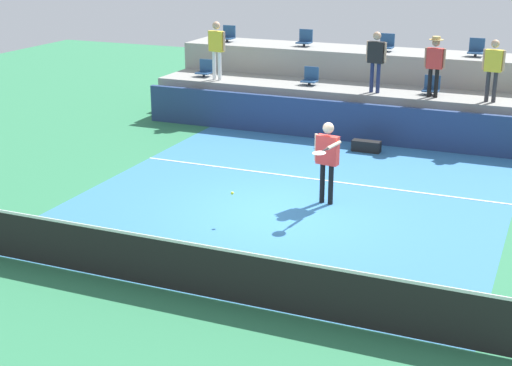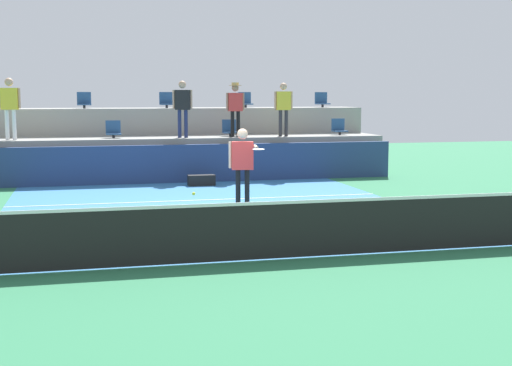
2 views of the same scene
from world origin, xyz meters
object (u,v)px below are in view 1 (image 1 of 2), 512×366
at_px(stadium_chair_lower_far_left, 205,69).
at_px(stadium_chair_lower_left, 310,77).
at_px(stadium_chair_upper_left, 305,39).
at_px(stadium_chair_upper_center, 386,44).
at_px(spectator_with_hat, 435,61).
at_px(equipment_bag, 366,146).
at_px(tennis_player, 327,154).
at_px(tennis_ball, 232,193).
at_px(stadium_chair_upper_far_left, 228,35).
at_px(spectator_in_grey, 493,65).
at_px(stadium_chair_lower_right, 431,87).
at_px(spectator_in_white, 376,56).
at_px(stadium_chair_upper_right, 476,49).
at_px(spectator_leaning_on_rail, 217,45).

bearing_deg(stadium_chair_lower_far_left, stadium_chair_lower_left, 0.00).
xyz_separation_m(stadium_chair_upper_left, stadium_chair_upper_center, (2.62, 0.00, 0.00)).
xyz_separation_m(stadium_chair_lower_left, spectator_with_hat, (3.65, -0.38, 0.79)).
xyz_separation_m(stadium_chair_lower_left, equipment_bag, (2.31, -2.08, -1.31)).
xyz_separation_m(tennis_player, tennis_ball, (-1.38, -1.79, -0.47)).
distance_m(stadium_chair_upper_far_left, spectator_in_grey, 8.95).
bearing_deg(stadium_chair_upper_left, stadium_chair_upper_center, 0.00).
bearing_deg(stadium_chair_lower_right, stadium_chair_upper_left, 157.62).
xyz_separation_m(stadium_chair_lower_right, stadium_chair_upper_center, (-1.75, 1.80, 0.85)).
distance_m(spectator_in_white, spectator_in_grey, 3.14).
xyz_separation_m(stadium_chair_lower_right, equipment_bag, (-1.25, -2.08, -1.31)).
xyz_separation_m(stadium_chair_lower_right, stadium_chair_upper_far_left, (-7.05, 1.80, 0.85)).
height_order(stadium_chair_upper_far_left, stadium_chair_upper_right, same).
bearing_deg(stadium_chair_upper_right, stadium_chair_lower_left, -158.01).
distance_m(stadium_chair_upper_far_left, spectator_leaning_on_rail, 2.27).
bearing_deg(tennis_ball, stadium_chair_lower_far_left, 119.72).
bearing_deg(spectator_in_white, stadium_chair_upper_left, 142.57).
height_order(stadium_chair_upper_right, spectator_in_grey, spectator_in_grey).
height_order(stadium_chair_upper_left, tennis_ball, stadium_chair_upper_left).
bearing_deg(spectator_with_hat, spectator_in_grey, 0.00).
bearing_deg(stadium_chair_lower_left, stadium_chair_upper_center, 44.97).
relative_size(stadium_chair_lower_left, tennis_player, 0.29).
xyz_separation_m(stadium_chair_upper_center, spectator_with_hat, (1.85, -2.18, -0.06)).
bearing_deg(spectator_in_white, stadium_chair_lower_right, 14.19).
relative_size(stadium_chair_lower_right, equipment_bag, 0.68).
bearing_deg(tennis_ball, spectator_in_grey, 62.58).
height_order(stadium_chair_lower_left, equipment_bag, stadium_chair_lower_left).
relative_size(stadium_chair_upper_left, equipment_bag, 0.68).
bearing_deg(stadium_chair_lower_far_left, stadium_chair_lower_right, 0.00).
bearing_deg(stadium_chair_upper_center, stadium_chair_lower_right, -45.78).
xyz_separation_m(stadium_chair_lower_right, tennis_ball, (-2.39, -8.12, -0.83)).
distance_m(stadium_chair_upper_right, spectator_in_grey, 2.30).
bearing_deg(spectator_in_white, spectator_leaning_on_rail, 180.00).
height_order(spectator_with_hat, spectator_in_grey, spectator_with_hat).
bearing_deg(spectator_leaning_on_rail, stadium_chair_upper_left, 46.73).
bearing_deg(spectator_in_grey, spectator_leaning_on_rail, 180.00).
relative_size(stadium_chair_lower_left, spectator_in_grey, 0.32).
height_order(stadium_chair_upper_center, spectator_leaning_on_rail, spectator_leaning_on_rail).
bearing_deg(tennis_player, tennis_ball, -127.71).
height_order(spectator_with_hat, equipment_bag, spectator_with_hat).
distance_m(stadium_chair_lower_right, tennis_ball, 8.51).
xyz_separation_m(stadium_chair_upper_far_left, spectator_with_hat, (7.15, -2.18, -0.06)).
relative_size(stadium_chair_lower_left, equipment_bag, 0.68).
xyz_separation_m(tennis_player, equipment_bag, (-0.24, 4.26, -0.96)).
bearing_deg(stadium_chair_upper_far_left, stadium_chair_upper_left, 0.00).
xyz_separation_m(tennis_player, spectator_with_hat, (1.11, 5.95, 1.14)).
relative_size(stadium_chair_upper_right, spectator_in_white, 0.31).
distance_m(stadium_chair_lower_left, spectator_with_hat, 3.75).
distance_m(stadium_chair_upper_left, stadium_chair_upper_center, 2.62).
xyz_separation_m(stadium_chair_lower_far_left, stadium_chair_lower_left, (3.48, 0.00, 0.00)).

